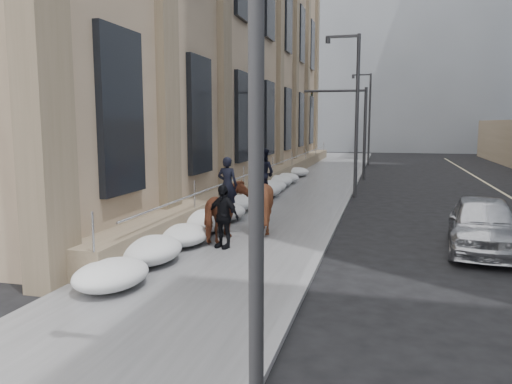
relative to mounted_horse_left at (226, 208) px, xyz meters
The scene contains 15 objects.
ground 3.20m from the mounted_horse_left, 82.80° to the right, with size 140.00×140.00×0.00m, color black.
sidewalk 7.10m from the mounted_horse_left, 86.92° to the left, with size 5.00×80.00×0.12m, color #58585A.
curb 7.70m from the mounted_horse_left, 66.87° to the left, with size 0.24×80.00×0.12m, color slate.
limestone_building 19.31m from the mounted_horse_left, 106.04° to the left, with size 6.10×44.00×18.00m.
bg_building_mid 58.62m from the mounted_horse_left, 85.61° to the left, with size 30.00×12.00×28.00m, color slate.
bg_building_far 69.81m from the mounted_horse_left, 94.66° to the left, with size 24.00×12.00×20.00m, color gray.
streetlight_near 10.13m from the mounted_horse_left, 70.87° to the right, with size 1.71×0.24×8.00m.
streetlight_mid 11.97m from the mounted_horse_left, 74.20° to the left, with size 1.71×0.24×8.00m.
streetlight_far 31.37m from the mounted_horse_left, 84.26° to the left, with size 1.71×0.24×8.00m.
traffic_signal 19.39m from the mounted_horse_left, 82.66° to the left, with size 4.10×0.22×6.00m.
snow_bank 5.27m from the mounted_horse_left, 101.51° to the left, with size 1.70×18.10×0.76m.
mounted_horse_left is the anchor object (origin of this frame).
mounted_horse_right 1.75m from the mounted_horse_left, 66.27° to the left, with size 2.36×2.50×2.76m.
pedestrian 1.00m from the mounted_horse_left, 77.26° to the right, with size 1.08×0.45×1.84m, color black.
car_silver 7.58m from the mounted_horse_left, ahead, with size 1.90×4.73×1.61m, color #AEB0B6.
Camera 1 is at (4.29, -11.40, 3.69)m, focal length 35.00 mm.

